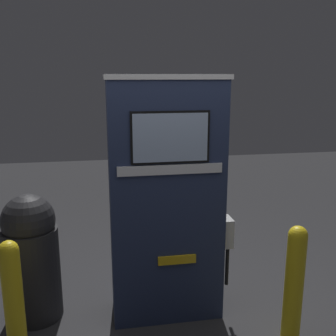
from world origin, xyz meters
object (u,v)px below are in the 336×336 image
object	(u,v)px
safety_bollard	(294,283)
safety_bollard_far	(13,297)
trash_bin	(31,256)
gas_pump	(166,200)

from	to	relation	value
safety_bollard	safety_bollard_far	bearing A→B (deg)	174.67
safety_bollard_far	trash_bin	bearing A→B (deg)	84.12
gas_pump	trash_bin	world-z (taller)	gas_pump
safety_bollard	trash_bin	distance (m)	2.25
safety_bollard	trash_bin	world-z (taller)	trash_bin
gas_pump	trash_bin	bearing A→B (deg)	173.54
safety_bollard	gas_pump	bearing A→B (deg)	147.22
gas_pump	safety_bollard_far	xyz separation A→B (m)	(-1.25, -0.40, -0.57)
gas_pump	trash_bin	size ratio (longest dim) A/B	1.87
gas_pump	safety_bollard_far	distance (m)	1.43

